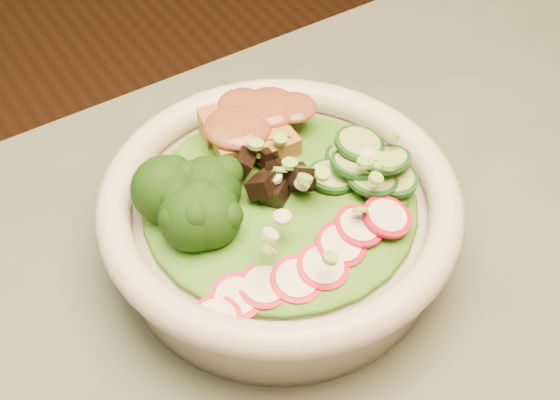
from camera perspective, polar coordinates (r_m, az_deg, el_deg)
salad_bowl at (r=0.51m, az=-0.00°, el=-1.38°), size 0.23×0.23×0.06m
lettuce_bed at (r=0.49m, az=-0.00°, el=0.08°), size 0.18×0.18×0.02m
broccoli_florets at (r=0.47m, az=-6.06°, el=-0.67°), size 0.09×0.08×0.04m
radish_slices at (r=0.46m, az=2.77°, el=-4.57°), size 0.10×0.07×0.02m
cucumber_slices at (r=0.50m, az=6.08°, el=2.34°), size 0.08×0.08×0.03m
mushroom_heap at (r=0.49m, az=-0.42°, el=1.81°), size 0.08×0.08×0.03m
tofu_cubes at (r=0.52m, az=-1.91°, el=4.94°), size 0.09×0.08×0.03m
peanut_sauce at (r=0.52m, az=-1.94°, el=5.86°), size 0.06×0.05×0.01m
scallion_garnish at (r=0.48m, az=-0.00°, el=1.69°), size 0.17×0.17×0.02m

